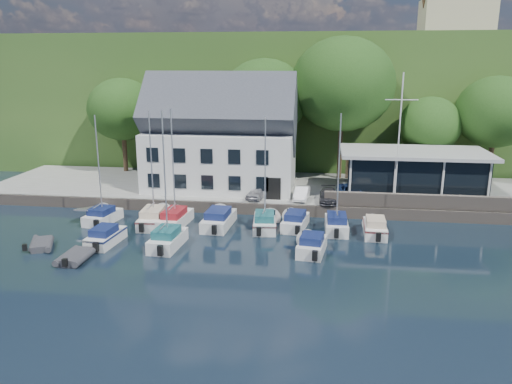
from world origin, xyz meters
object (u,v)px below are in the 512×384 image
at_px(boat_r1_3, 219,217).
at_px(dinghy_0, 42,243).
at_px(car_silver, 258,192).
at_px(car_dgrey, 328,195).
at_px(car_blue, 351,192).
at_px(boat_r1_4, 265,176).
at_px(boat_r1_0, 99,174).
at_px(boat_r1_5, 295,219).
at_px(boat_r2_1, 165,185).
at_px(boat_r2_0, 105,235).
at_px(harbor_building, 221,143).
at_px(car_white, 302,193).
at_px(boat_r1_7, 375,226).
at_px(flagpole, 399,140).
at_px(boat_r2_3, 312,243).
at_px(boat_r1_2, 173,172).
at_px(boat_r1_6, 338,176).
at_px(boat_r1_1, 152,171).
at_px(dinghy_1, 76,256).
at_px(club_pavilion, 413,173).

relative_size(boat_r1_3, dinghy_0, 2.31).
relative_size(car_silver, car_dgrey, 0.90).
relative_size(car_blue, boat_r1_4, 0.47).
distance_m(boat_r1_0, dinghy_0, 7.40).
distance_m(boat_r1_5, boat_r2_1, 11.13).
xyz_separation_m(boat_r1_3, dinghy_0, (-11.68, -6.33, -0.42)).
bearing_deg(boat_r2_0, boat_r1_0, 121.17).
distance_m(harbor_building, car_white, 9.54).
distance_m(car_dgrey, boat_r1_0, 19.46).
bearing_deg(boat_r1_7, boat_r1_5, 173.90).
xyz_separation_m(flagpole, boat_r2_3, (-6.87, -10.03, -5.85)).
distance_m(boat_r1_2, boat_r1_7, 16.31).
height_order(boat_r1_3, boat_r2_3, boat_r1_3).
bearing_deg(car_white, boat_r1_6, -56.52).
bearing_deg(boat_r1_0, boat_r1_1, 10.25).
height_order(car_silver, boat_r1_7, car_silver).
height_order(boat_r1_3, boat_r1_4, boat_r1_4).
bearing_deg(car_silver, boat_r1_2, -121.09).
height_order(car_dgrey, boat_r2_1, boat_r2_1).
height_order(harbor_building, boat_r2_1, harbor_building).
relative_size(harbor_building, boat_r1_5, 2.65).
bearing_deg(boat_r1_7, boat_r2_0, -165.24).
bearing_deg(car_dgrey, boat_r2_0, -147.52).
bearing_deg(dinghy_1, flagpole, 31.58).
xyz_separation_m(car_white, boat_r1_5, (-0.27, -5.08, -0.85)).
bearing_deg(club_pavilion, harbor_building, 178.41).
relative_size(car_silver, car_white, 1.00).
xyz_separation_m(boat_r1_2, boat_r1_6, (12.94, 0.35, -0.03)).
bearing_deg(dinghy_0, boat_r2_0, -7.64).
bearing_deg(boat_r1_5, dinghy_0, -151.19).
distance_m(boat_r2_0, boat_r2_1, 6.12).
bearing_deg(boat_r1_0, car_blue, 26.65).
relative_size(boat_r1_5, boat_r1_6, 0.61).
height_order(boat_r1_2, boat_r1_4, boat_r1_2).
bearing_deg(boat_r2_0, boat_r1_1, 71.62).
bearing_deg(boat_r1_7, boat_r2_1, -161.22).
distance_m(flagpole, boat_r1_1, 20.65).
height_order(harbor_building, car_dgrey, harbor_building).
distance_m(harbor_building, boat_r2_1, 14.18).
distance_m(car_dgrey, boat_r1_7, 6.59).
relative_size(harbor_building, boat_r1_0, 1.74).
relative_size(flagpole, boat_r2_0, 2.12).
bearing_deg(boat_r2_1, club_pavilion, 39.33).
bearing_deg(boat_r1_7, boat_r1_2, -178.72).
height_order(boat_r1_0, dinghy_1, boat_r1_0).
relative_size(boat_r2_3, dinghy_0, 1.72).
distance_m(car_white, boat_r1_4, 6.84).
xyz_separation_m(flagpole, boat_r1_1, (-19.81, -5.43, -2.10)).
height_order(car_white, boat_r2_0, car_white).
xyz_separation_m(boat_r1_3, boat_r2_1, (-2.70, -5.06, 3.86)).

